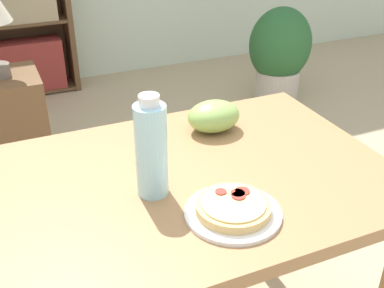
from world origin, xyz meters
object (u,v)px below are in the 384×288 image
potted_plant_floor (280,53)px  pizza_on_plate (233,209)px  drink_bottle (151,149)px  side_table (11,134)px  grape_bunch (213,116)px

potted_plant_floor → pizza_on_plate: bearing=-126.1°
pizza_on_plate → potted_plant_floor: pizza_on_plate is taller
drink_bottle → side_table: (-0.27, 1.34, -0.55)m
side_table → potted_plant_floor: 1.79m
side_table → pizza_on_plate: bearing=-75.1°
grape_bunch → drink_bottle: bearing=-139.1°
grape_bunch → drink_bottle: drink_bottle is taller
side_table → grape_bunch: bearing=-64.4°
side_table → potted_plant_floor: size_ratio=0.90×
drink_bottle → side_table: bearing=101.3°
pizza_on_plate → side_table: bearing=104.9°
pizza_on_plate → drink_bottle: 0.22m
pizza_on_plate → side_table: size_ratio=0.36×
grape_bunch → potted_plant_floor: bearing=50.5°
grape_bunch → potted_plant_floor: (1.22, 1.48, -0.43)m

